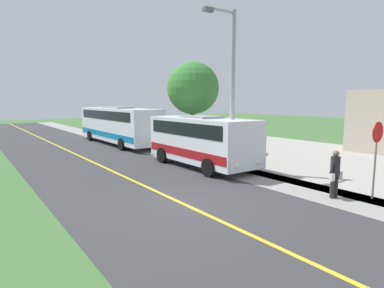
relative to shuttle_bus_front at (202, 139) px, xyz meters
The scene contains 10 objects.
ground_plane 6.89m from the shuttle_bus_front, 47.33° to the left, with size 120.00×120.00×0.00m, color #3D6633.
road_surface 6.89m from the shuttle_bus_front, 47.33° to the left, with size 8.00×100.00×0.01m, color #333335.
sidewalk 5.22m from the shuttle_bus_front, 97.49° to the left, with size 2.40×100.00×0.01m, color gray.
road_centre_line 6.89m from the shuttle_bus_front, 47.33° to the left, with size 0.16×100.00×0.00m, color gold.
shuttle_bus_front is the anchor object (origin of this frame).
transit_bus_rear 11.67m from the shuttle_bus_front, 90.02° to the right, with size 2.76×11.66×3.14m.
pedestrian_with_bags 7.61m from the shuttle_bus_front, 93.67° to the left, with size 0.72×0.34×1.82m.
stop_sign 8.65m from the shuttle_bus_front, 100.32° to the left, with size 0.76×0.07×2.88m.
street_light_pole 3.48m from the shuttle_bus_front, 99.51° to the left, with size 1.97×0.24×8.02m.
tree_curbside 6.30m from the shuttle_bus_front, 120.81° to the right, with size 3.71×3.71×6.38m.
Camera 1 is at (6.15, 9.07, 3.63)m, focal length 30.05 mm.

